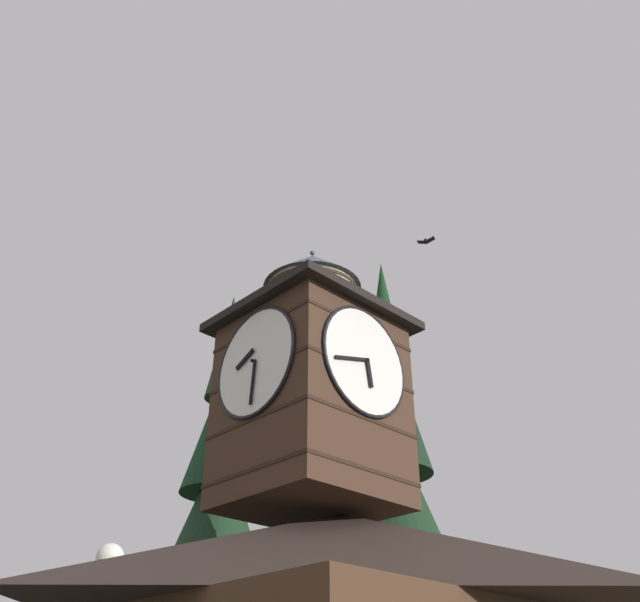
# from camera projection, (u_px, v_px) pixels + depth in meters

# --- Properties ---
(clock_tower) EXTENTS (4.69, 4.69, 8.09)m
(clock_tower) POSITION_uv_depth(u_px,v_px,m) (311.00, 383.00, 19.35)
(clock_tower) COLOR #422B1E
(clock_tower) RESTS_ON building_main
(pine_tree_behind) EXTENTS (5.08, 5.08, 16.77)m
(pine_tree_behind) POSITION_uv_depth(u_px,v_px,m) (215.00, 550.00, 23.10)
(pine_tree_behind) COLOR #473323
(pine_tree_behind) RESTS_ON ground_plane
(pine_tree_aside) EXTENTS (6.32, 6.32, 21.25)m
(pine_tree_aside) POSITION_uv_depth(u_px,v_px,m) (395.00, 527.00, 27.56)
(pine_tree_aside) COLOR #473323
(pine_tree_aside) RESTS_ON ground_plane
(moon) EXTENTS (2.25, 2.25, 2.25)m
(moon) POSITION_uv_depth(u_px,v_px,m) (110.00, 558.00, 56.08)
(moon) COLOR silver
(flying_bird_high) EXTENTS (0.38, 0.63, 0.14)m
(flying_bird_high) POSITION_uv_depth(u_px,v_px,m) (426.00, 241.00, 23.57)
(flying_bird_high) COLOR black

